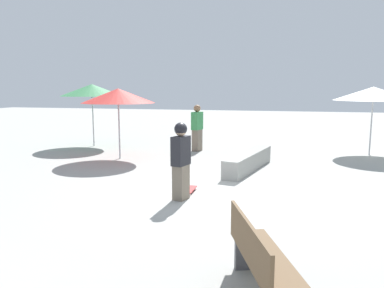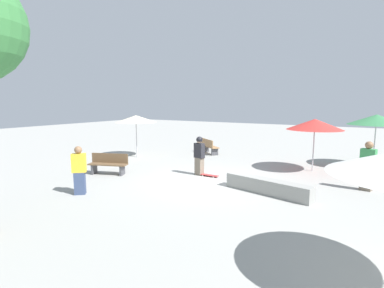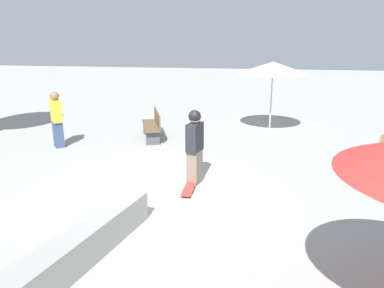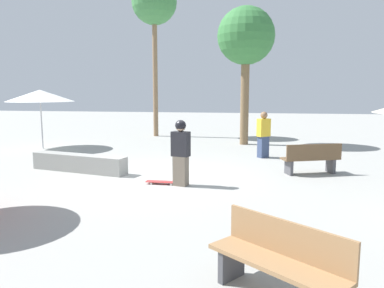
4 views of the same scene
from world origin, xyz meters
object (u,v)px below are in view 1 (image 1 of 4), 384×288
bystander_far (197,128)px  shade_umbrella_red (118,96)px  concrete_ledge (249,161)px  shade_umbrella_white (373,94)px  skateboard (189,190)px  shade_umbrella_green (92,90)px  bench_near (261,259)px  skater_main (181,158)px

bystander_far → shade_umbrella_red: bearing=-29.4°
concrete_ledge → shade_umbrella_white: size_ratio=1.16×
skateboard → shade_umbrella_green: bearing=43.9°
skateboard → shade_umbrella_red: shade_umbrella_red is taller
shade_umbrella_white → skateboard: bearing=-38.4°
bench_near → shade_umbrella_green: shade_umbrella_green is taller
skateboard → shade_umbrella_red: bearing=43.7°
bench_near → skateboard: bearing=-174.8°
shade_umbrella_red → bystander_far: bearing=134.4°
concrete_ledge → shade_umbrella_red: (-0.70, -4.22, 1.78)m
skateboard → shade_umbrella_green: (-5.61, -5.33, 2.13)m
shade_umbrella_red → bystander_far: shade_umbrella_red is taller
shade_umbrella_white → shade_umbrella_red: bearing=-71.3°
bench_near → shade_umbrella_white: size_ratio=0.64×
bench_near → shade_umbrella_white: 10.44m
concrete_ledge → shade_umbrella_green: bearing=-114.7°
skater_main → skateboard: skater_main is taller
skateboard → shade_umbrella_green: 8.03m
bystander_far → skateboard: bearing=27.6°
shade_umbrella_white → bystander_far: size_ratio=1.55×
concrete_ledge → shade_umbrella_red: shade_umbrella_red is taller
concrete_ledge → bench_near: 6.48m
skater_main → bystander_far: (-5.90, -1.05, -0.02)m
shade_umbrella_green → shade_umbrella_white: shade_umbrella_green is taller
concrete_ledge → shade_umbrella_green: size_ratio=1.23×
skater_main → shade_umbrella_red: size_ratio=0.68×
skateboard → bystander_far: 5.59m
skateboard → bench_near: 4.17m
skateboard → shade_umbrella_red: (-3.37, -3.18, 1.97)m
shade_umbrella_green → bench_near: bearing=37.2°
skateboard → bystander_far: size_ratio=0.48×
concrete_ledge → shade_umbrella_green: 7.28m
skater_main → bystander_far: size_ratio=0.95×
shade_umbrella_white → shade_umbrella_green: bearing=-87.3°
concrete_ledge → bystander_far: (-2.75, -2.12, 0.59)m
skater_main → shade_umbrella_white: (-6.57, 4.88, 1.23)m
bench_near → bystander_far: bearing=177.2°
shade_umbrella_red → shade_umbrella_green: bearing=-136.2°
skater_main → shade_umbrella_red: bearing=54.6°
skater_main → bystander_far: bystander_far is taller
bench_near → shade_umbrella_red: size_ratio=0.71×
shade_umbrella_green → bystander_far: bearing=87.5°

